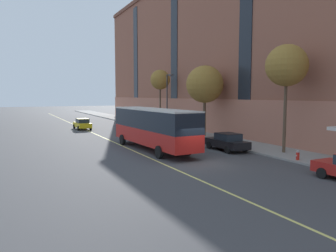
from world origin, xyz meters
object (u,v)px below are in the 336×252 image
at_px(parked_car_silver_3, 185,133).
at_px(street_tree_mid_block, 287,66).
at_px(street_lamp, 168,97).
at_px(street_tree_far_downtown, 160,80).
at_px(parked_car_black_2, 227,142).
at_px(parked_car_champagne_6, 127,121).
at_px(taxi_cab, 82,124).
at_px(fire_hydrant, 298,155).
at_px(street_tree_far_uptown, 205,84).
at_px(city_bus, 153,126).
at_px(parked_car_white_1, 148,125).

height_order(parked_car_silver_3, street_tree_mid_block, street_tree_mid_block).
bearing_deg(street_lamp, street_tree_mid_block, -85.77).
bearing_deg(parked_car_silver_3, street_tree_far_downtown, 76.78).
bearing_deg(parked_car_silver_3, parked_car_black_2, -90.60).
height_order(parked_car_champagne_6, taxi_cab, same).
relative_size(parked_car_champagne_6, taxi_cab, 0.97).
bearing_deg(fire_hydrant, street_lamp, 89.74).
relative_size(parked_car_champagne_6, fire_hydrant, 5.89).
height_order(taxi_cab, street_lamp, street_lamp).
bearing_deg(street_tree_far_downtown, taxi_cab, 165.42).
height_order(street_tree_far_uptown, street_tree_far_downtown, street_tree_far_downtown).
distance_m(parked_car_black_2, street_tree_far_uptown, 10.67).
distance_m(taxi_cab, street_tree_far_uptown, 19.42).
distance_m(city_bus, parked_car_champagne_6, 24.22).
xyz_separation_m(city_bus, parked_car_silver_3, (5.90, 4.80, -1.36)).
bearing_deg(fire_hydrant, parked_car_silver_3, 96.30).
relative_size(parked_car_silver_3, parked_car_champagne_6, 1.04).
xyz_separation_m(parked_car_silver_3, street_tree_far_downtown, (3.08, 13.11, 6.33)).
distance_m(parked_car_black_2, street_tree_mid_block, 8.03).
relative_size(street_tree_mid_block, street_tree_far_uptown, 1.09).
distance_m(parked_car_white_1, street_lamp, 5.09).
bearing_deg(taxi_cab, street_tree_mid_block, -68.15).
distance_m(taxi_cab, street_lamp, 13.26).
height_order(street_tree_far_uptown, street_lamp, street_tree_far_uptown).
bearing_deg(street_tree_mid_block, parked_car_white_1, 98.13).
relative_size(city_bus, parked_car_black_2, 2.74).
bearing_deg(city_bus, street_lamp, 58.71).
bearing_deg(fire_hydrant, taxi_cab, 107.40).
xyz_separation_m(parked_car_white_1, parked_car_champagne_6, (-0.12, 8.24, -0.00)).
xyz_separation_m(parked_car_black_2, parked_car_champagne_6, (-0.08, 26.51, -0.00)).
distance_m(street_tree_far_downtown, street_lamp, 6.15).
relative_size(parked_car_black_2, taxi_cab, 1.05).
bearing_deg(street_lamp, parked_car_black_2, -96.46).
bearing_deg(parked_car_black_2, city_bus, 152.52).
xyz_separation_m(parked_car_white_1, parked_car_silver_3, (0.04, -10.45, 0.00)).
distance_m(taxi_cab, street_tree_mid_block, 30.18).
xyz_separation_m(parked_car_black_2, fire_hydrant, (1.65, -6.41, -0.29)).
relative_size(parked_car_black_2, street_tree_far_uptown, 0.56).
xyz_separation_m(parked_car_black_2, street_lamp, (1.75, 15.47, 3.89)).
distance_m(parked_car_champagne_6, street_tree_far_downtown, 9.04).
relative_size(parked_car_white_1, fire_hydrant, 5.90).
xyz_separation_m(street_tree_far_uptown, street_tree_far_downtown, (0.00, 12.25, 1.00)).
height_order(city_bus, parked_car_black_2, city_bus).
xyz_separation_m(parked_car_black_2, street_tree_far_downtown, (3.16, 20.94, 6.33)).
bearing_deg(parked_car_champagne_6, street_tree_far_uptown, -79.70).
bearing_deg(fire_hydrant, street_tree_mid_block, 61.95).
bearing_deg(city_bus, street_tree_mid_block, -36.31).
bearing_deg(fire_hydrant, street_tree_far_downtown, 86.84).
bearing_deg(parked_car_silver_3, fire_hydrant, -83.70).
distance_m(parked_car_white_1, street_tree_mid_block, 22.99).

